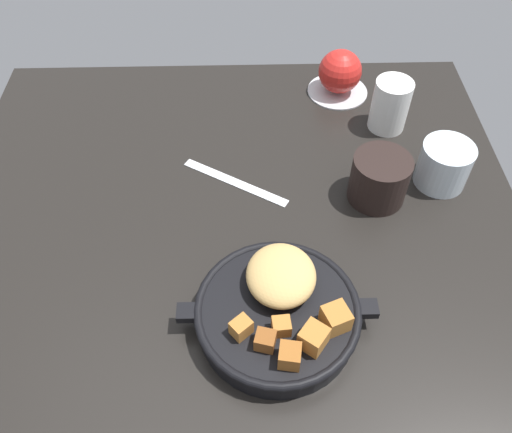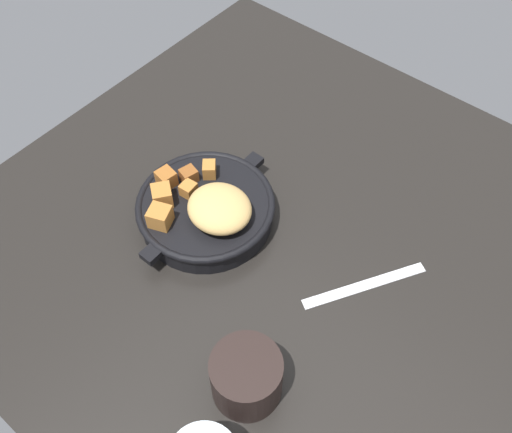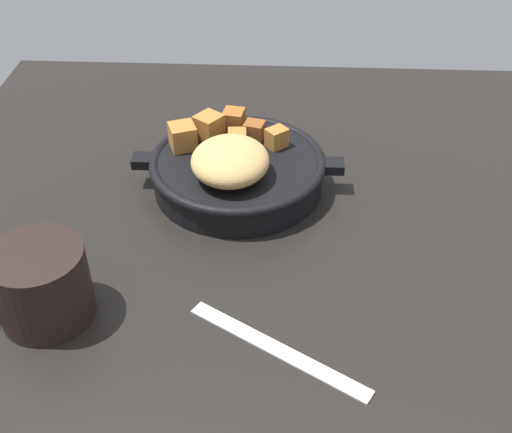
{
  "view_description": "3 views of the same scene",
  "coord_description": "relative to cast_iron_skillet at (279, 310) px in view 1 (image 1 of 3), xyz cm",
  "views": [
    {
      "loc": [
        1.88,
        -46.53,
        63.04
      ],
      "look_at": [
        3.1,
        0.31,
        7.27
      ],
      "focal_mm": 37.04,
      "sensor_mm": 36.0,
      "label": 1
    },
    {
      "loc": [
        41.69,
        27.54,
        72.7
      ],
      "look_at": [
        3.35,
        -3.99,
        5.3
      ],
      "focal_mm": 39.78,
      "sensor_mm": 36.0,
      "label": 2
    },
    {
      "loc": [
        -0.14,
        53.42,
        46.94
      ],
      "look_at": [
        2.63,
        -1.72,
        3.56
      ],
      "focal_mm": 45.28,
      "sensor_mm": 36.0,
      "label": 3
    }
  ],
  "objects": [
    {
      "name": "saucer_plate",
      "position": [
        14.22,
        49.74,
        -2.74
      ],
      "size": [
        11.58,
        11.58,
        0.6
      ],
      "primitive_type": "cylinder",
      "color": "#B7BABF",
      "rests_on": "ground_plane"
    },
    {
      "name": "water_glass_short",
      "position": [
        27.9,
        25.33,
        0.65
      ],
      "size": [
        8.33,
        8.33,
        7.38
      ],
      "primitive_type": "cylinder",
      "color": "silver",
      "rests_on": "ground_plane"
    },
    {
      "name": "white_creamer_pitcher",
      "position": [
        21.71,
        39.41,
        1.67
      ],
      "size": [
        6.56,
        6.56,
        9.4
      ],
      "primitive_type": "cylinder",
      "color": "white",
      "rests_on": "ground_plane"
    },
    {
      "name": "coffee_mug_dark",
      "position": [
        16.86,
        22.24,
        0.91
      ],
      "size": [
        9.1,
        9.1,
        7.89
      ],
      "primitive_type": "cylinder",
      "color": "black",
      "rests_on": "ground_plane"
    },
    {
      "name": "butter_knife",
      "position": [
        -5.98,
        25.77,
        -2.86
      ],
      "size": [
        17.33,
        11.41,
        0.36
      ],
      "primitive_type": "cube",
      "rotation": [
        0.0,
        0.0,
        -0.55
      ],
      "color": "silver",
      "rests_on": "ground_plane"
    },
    {
      "name": "ground_plane",
      "position": [
        -5.71,
        11.98,
        -4.24
      ],
      "size": [
        90.37,
        94.65,
        2.4
      ],
      "primitive_type": "cube",
      "color": "black"
    },
    {
      "name": "red_apple",
      "position": [
        14.22,
        49.74,
        1.64
      ],
      "size": [
        8.15,
        8.15,
        8.15
      ],
      "primitive_type": "sphere",
      "color": "red",
      "rests_on": "saucer_plate"
    },
    {
      "name": "cast_iron_skillet",
      "position": [
        0.0,
        0.0,
        0.0
      ],
      "size": [
        25.88,
        21.6,
        8.22
      ],
      "color": "black",
      "rests_on": "ground_plane"
    }
  ]
}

